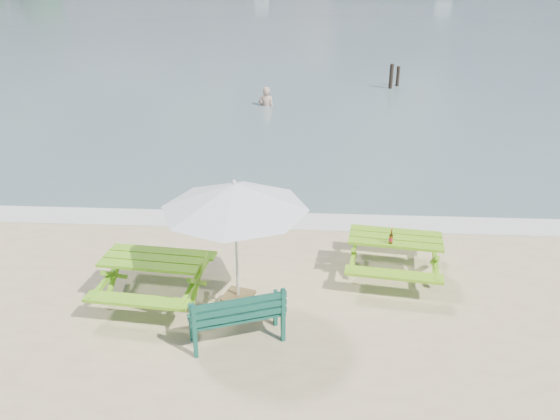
# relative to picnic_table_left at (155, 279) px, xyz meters

# --- Properties ---
(sea) EXTENTS (300.00, 300.00, 0.00)m
(sea) POSITION_rel_picnic_table_left_xyz_m (1.93, 83.70, -0.39)
(sea) COLOR slate
(sea) RESTS_ON ground
(foam_strip) EXTENTS (22.00, 0.90, 0.01)m
(foam_strip) POSITION_rel_picnic_table_left_xyz_m (1.93, 3.30, -0.39)
(foam_strip) COLOR silver
(foam_strip) RESTS_ON ground
(picnic_table_left) EXTENTS (1.90, 2.08, 0.82)m
(picnic_table_left) POSITION_rel_picnic_table_left_xyz_m (0.00, 0.00, 0.00)
(picnic_table_left) COLOR #67AB19
(picnic_table_left) RESTS_ON ground
(picnic_table_right) EXTENTS (1.94, 2.10, 0.81)m
(picnic_table_right) POSITION_rel_picnic_table_left_xyz_m (4.26, 1.05, -0.01)
(picnic_table_right) COLOR #72AE1A
(picnic_table_right) RESTS_ON ground
(park_bench) EXTENTS (1.54, 0.96, 0.90)m
(park_bench) POSITION_rel_picnic_table_left_xyz_m (1.57, -1.09, -0.12)
(park_bench) COLOR #104638
(park_bench) RESTS_ON ground
(side_table) EXTENTS (0.59, 0.59, 0.31)m
(side_table) POSITION_rel_picnic_table_left_xyz_m (1.49, -0.28, -0.24)
(side_table) COLOR brown
(side_table) RESTS_ON ground
(patio_umbrella) EXTENTS (2.93, 2.93, 2.33)m
(patio_umbrella) POSITION_rel_picnic_table_left_xyz_m (1.49, -0.28, 1.72)
(patio_umbrella) COLOR silver
(patio_umbrella) RESTS_ON ground
(beer_bottle) EXTENTS (0.07, 0.07, 0.27)m
(beer_bottle) POSITION_rel_picnic_table_left_xyz_m (4.13, 0.78, 0.50)
(beer_bottle) COLOR brown
(beer_bottle) RESTS_ON picnic_table_right
(swimmer) EXTENTS (0.73, 0.53, 1.88)m
(swimmer) POSITION_rel_picnic_table_left_xyz_m (0.75, 14.42, -0.55)
(swimmer) COLOR tan
(swimmer) RESTS_ON ground
(mooring_pilings) EXTENTS (0.58, 0.78, 1.35)m
(mooring_pilings) POSITION_rel_picnic_table_left_xyz_m (6.50, 18.45, 0.04)
(mooring_pilings) COLOR black
(mooring_pilings) RESTS_ON ground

